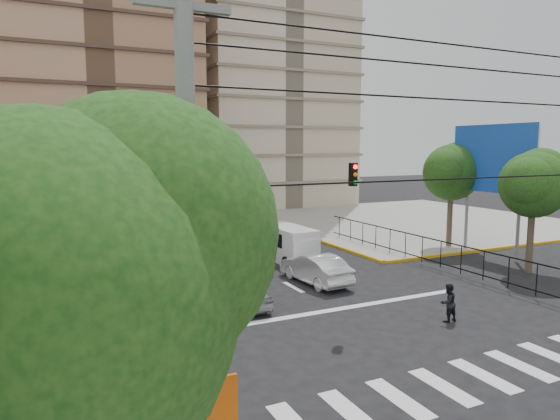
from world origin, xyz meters
TOP-DOWN VIEW (x-y plane):
  - ground at (0.00, 0.00)m, footprint 160.00×160.00m
  - sidewalk_ne at (20.00, 20.00)m, footprint 26.00×26.00m
  - crosswalk_stripes at (0.00, -6.00)m, footprint 12.00×2.40m
  - stop_line at (0.00, 1.20)m, footprint 13.00×0.40m
  - tower_beige at (14.00, 40.00)m, footprint 17.00×16.00m
  - park_fence at (9.00, 4.50)m, footprint 0.10×22.50m
  - billboard at (14.45, 6.00)m, footprint 0.36×6.20m
  - tree_sw_near at (-10.90, -9.99)m, footprint 5.63×4.60m
  - tree_park_a at (13.08, 2.01)m, footprint 4.41×3.60m
  - tree_park_c at (14.09, 9.01)m, footprint 4.65×3.80m
  - tree_tudor at (-11.90, 16.01)m, footprint 5.39×4.40m
  - traffic_light_nw at (-7.80, 7.80)m, footprint 0.28×0.22m
  - traffic_light_hanging at (0.00, -2.04)m, footprint 18.00×9.12m
  - utility_pole_sw at (-9.00, -9.00)m, footprint 1.40×0.28m
  - van_right_lane at (2.35, 10.03)m, footprint 1.98×4.69m
  - van_left_lane at (-2.54, 20.82)m, footprint 2.15×5.16m
  - car_silver_front_left at (-3.28, 3.29)m, footprint 1.46×3.58m
  - car_white_front_right at (1.36, 5.22)m, footprint 1.91×4.67m
  - car_grey_mid_left at (-2.20, 10.00)m, footprint 2.98×5.12m
  - car_silver_rear_left at (-2.91, 15.51)m, footprint 2.17×5.21m
  - car_darkgrey_mid_right at (2.31, 15.19)m, footprint 1.75×4.26m
  - car_white_rear_right at (1.03, 19.71)m, footprint 1.92×3.96m
  - pedestrian_crosswalk at (3.28, -1.94)m, footprint 0.76×0.60m

SIDE VIEW (x-z plane):
  - ground at x=0.00m, z-range 0.00..0.00m
  - park_fence at x=9.00m, z-range -0.83..0.83m
  - crosswalk_stripes at x=0.00m, z-range 0.00..0.01m
  - stop_line at x=0.00m, z-range 0.00..0.01m
  - sidewalk_ne at x=20.00m, z-range 0.00..0.15m
  - car_silver_front_left at x=-3.28m, z-range 0.00..1.21m
  - car_white_rear_right at x=1.03m, z-range 0.00..1.25m
  - car_grey_mid_left at x=-2.20m, z-range 0.00..1.34m
  - car_darkgrey_mid_right at x=2.31m, z-range 0.00..1.45m
  - car_silver_rear_left at x=-2.91m, z-range 0.00..1.50m
  - car_white_front_right at x=1.36m, z-range 0.00..1.51m
  - pedestrian_crosswalk at x=3.28m, z-range 0.00..1.53m
  - van_right_lane at x=2.35m, z-range -0.03..2.07m
  - van_left_lane at x=-2.54m, z-range -0.03..2.27m
  - traffic_light_nw at x=-7.80m, z-range 0.91..5.31m
  - utility_pole_sw at x=-9.00m, z-range 0.27..9.27m
  - tree_park_a at x=13.08m, z-range 1.60..8.42m
  - tree_tudor at x=-11.90m, z-range 1.50..8.93m
  - tree_sw_near at x=-10.90m, z-range 1.48..9.06m
  - tree_park_c at x=14.09m, z-range 1.71..8.96m
  - traffic_light_hanging at x=0.00m, z-range 5.44..6.36m
  - billboard at x=14.45m, z-range 1.95..10.05m
  - tower_beige at x=14.00m, z-range 0.00..48.00m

